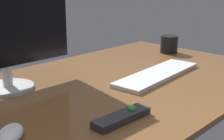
{
  "coord_description": "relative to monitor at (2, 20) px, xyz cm",
  "views": [
    {
      "loc": [
        -80.05,
        -77.41,
        39.8
      ],
      "look_at": [
        -1.61,
        -2.3,
        8.0
      ],
      "focal_mm": 51.56,
      "sensor_mm": 36.0,
      "label": 1
    }
  ],
  "objects": [
    {
      "name": "coffee_mug",
      "position": [
        85.07,
        -8.76,
        -19.71
      ],
      "size": [
        8.74,
        8.74,
        8.71
      ],
      "primitive_type": "cylinder",
      "color": "black",
      "rests_on": "desk"
    },
    {
      "name": "computer_mouse",
      "position": [
        -17.99,
        -33.58,
        -22.47
      ],
      "size": [
        11.11,
        11.24,
        3.19
      ],
      "primitive_type": "ellipsoid",
      "rotation": [
        0.0,
        0.0,
        0.81
      ],
      "color": "silver",
      "rests_on": "desk"
    },
    {
      "name": "keyboard",
      "position": [
        48.11,
        -28.68,
        -23.29
      ],
      "size": [
        45.78,
        16.26,
        1.55
      ],
      "primitive_type": "cube",
      "rotation": [
        0.0,
        0.0,
        0.09
      ],
      "color": "white",
      "rests_on": "desk"
    },
    {
      "name": "media_remote",
      "position": [
        8.46,
        -45.7,
        -22.97
      ],
      "size": [
        18.57,
        5.59,
        3.56
      ],
      "rotation": [
        0.0,
        0.0,
        -0.03
      ],
      "color": "#2D2D33",
      "rests_on": "desk"
    },
    {
      "name": "monitor",
      "position": [
        0.0,
        0.0,
        0.0
      ],
      "size": [
        50.71,
        17.45,
        45.06
      ],
      "rotation": [
        0.0,
        0.0,
        -0.02
      ],
      "color": "silver",
      "rests_on": "desk"
    },
    {
      "name": "desk",
      "position": [
        28.82,
        -21.59,
        -25.07
      ],
      "size": [
        140.0,
        84.0,
        2.0
      ],
      "primitive_type": "cube",
      "color": "brown",
      "rests_on": "ground"
    }
  ]
}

